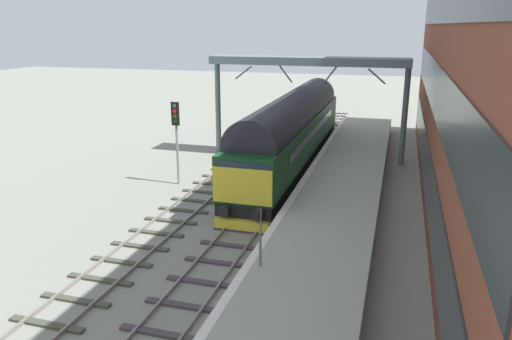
{
  "coord_description": "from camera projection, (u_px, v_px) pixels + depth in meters",
  "views": [
    {
      "loc": [
        6.1,
        -20.26,
        8.58
      ],
      "look_at": [
        0.2,
        0.03,
        2.35
      ],
      "focal_mm": 34.64,
      "sensor_mm": 36.0,
      "label": 1
    }
  ],
  "objects": [
    {
      "name": "platform_number_sign",
      "position": [
        260.0,
        228.0,
        15.83
      ],
      "size": [
        0.1,
        0.44,
        1.95
      ],
      "color": "slate",
      "rests_on": "station_platform"
    },
    {
      "name": "station_platform",
      "position": [
        330.0,
        217.0,
        21.62
      ],
      "size": [
        4.0,
        44.0,
        1.01
      ],
      "color": "#A0A496",
      "rests_on": "ground"
    },
    {
      "name": "signal_post_near",
      "position": [
        176.0,
        131.0,
        26.85
      ],
      "size": [
        0.44,
        0.22,
        4.62
      ],
      "color": "gray",
      "rests_on": "ground"
    },
    {
      "name": "diesel_locomotive",
      "position": [
        292.0,
        129.0,
        29.93
      ],
      "size": [
        2.74,
        20.38,
        4.68
      ],
      "color": "black",
      "rests_on": "ground"
    },
    {
      "name": "overhead_footbridge",
      "position": [
        308.0,
        67.0,
        31.43
      ],
      "size": [
        12.73,
        2.0,
        6.63
      ],
      "color": "slate",
      "rests_on": "ground"
    },
    {
      "name": "track_adjacent_west",
      "position": [
        183.0,
        210.0,
        23.63
      ],
      "size": [
        2.5,
        60.0,
        0.15
      ],
      "color": "gray",
      "rests_on": "ground"
    },
    {
      "name": "track_main",
      "position": [
        252.0,
        218.0,
        22.71
      ],
      "size": [
        2.5,
        60.0,
        0.15
      ],
      "color": "gray",
      "rests_on": "ground"
    },
    {
      "name": "station_building",
      "position": [
        509.0,
        48.0,
        21.18
      ],
      "size": [
        5.76,
        39.27,
        15.22
      ],
      "color": "brown",
      "rests_on": "ground"
    },
    {
      "name": "ground_plane",
      "position": [
        252.0,
        219.0,
        22.72
      ],
      "size": [
        140.0,
        140.0,
        0.0
      ],
      "primitive_type": "plane",
      "color": "gray",
      "rests_on": "ground"
    }
  ]
}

